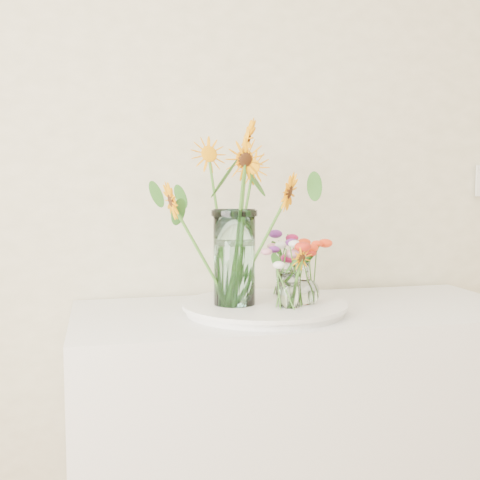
{
  "coord_description": "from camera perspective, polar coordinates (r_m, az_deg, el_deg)",
  "views": [
    {
      "loc": [
        -0.72,
        0.18,
        1.28
      ],
      "look_at": [
        -0.31,
        1.89,
        1.12
      ],
      "focal_mm": 45.0,
      "sensor_mm": 36.0,
      "label": 1
    }
  ],
  "objects": [
    {
      "name": "tray",
      "position": [
        1.82,
        2.34,
        -6.51
      ],
      "size": [
        0.47,
        0.47,
        0.02
      ],
      "primitive_type": "cylinder",
      "color": "white",
      "rests_on": "counter"
    },
    {
      "name": "sunflower_bouquet",
      "position": [
        1.76,
        -0.54,
        2.37
      ],
      "size": [
        0.72,
        0.72,
        0.54
      ],
      "primitive_type": null,
      "rotation": [
        0.0,
        0.0,
        -0.13
      ],
      "color": "#F79705",
      "rests_on": "tray"
    },
    {
      "name": "small_vase_a",
      "position": [
        1.75,
        4.68,
        -4.79
      ],
      "size": [
        0.08,
        0.08,
        0.11
      ],
      "primitive_type": "cylinder",
      "rotation": [
        0.0,
        0.0,
        -0.34
      ],
      "color": "white",
      "rests_on": "tray"
    },
    {
      "name": "small_vase_b",
      "position": [
        1.81,
        6.14,
        -4.13
      ],
      "size": [
        0.09,
        0.09,
        0.13
      ],
      "primitive_type": null,
      "rotation": [
        0.0,
        0.0,
        -0.02
      ],
      "color": "white",
      "rests_on": "tray"
    },
    {
      "name": "counter",
      "position": [
        2.03,
        5.78,
        -18.98
      ],
      "size": [
        1.4,
        0.6,
        0.9
      ],
      "primitive_type": "cube",
      "color": "white",
      "rests_on": "ground_plane"
    },
    {
      "name": "small_vase_c",
      "position": [
        1.94,
        4.44,
        -3.58
      ],
      "size": [
        0.07,
        0.07,
        0.12
      ],
      "primitive_type": "cylinder",
      "rotation": [
        0.0,
        0.0,
        -0.05
      ],
      "color": "white",
      "rests_on": "tray"
    },
    {
      "name": "wildflower_posy_c",
      "position": [
        1.93,
        4.45,
        -2.26
      ],
      "size": [
        0.21,
        0.21,
        0.21
      ],
      "primitive_type": null,
      "color": "#FF3E16",
      "rests_on": "tray"
    },
    {
      "name": "mason_jar",
      "position": [
        1.77,
        -0.54,
        -1.69
      ],
      "size": [
        0.14,
        0.14,
        0.29
      ],
      "primitive_type": "cylinder",
      "rotation": [
        0.0,
        0.0,
        -0.13
      ],
      "color": "#ADE1D4",
      "rests_on": "tray"
    },
    {
      "name": "wildflower_posy_b",
      "position": [
        1.8,
        6.15,
        -2.71
      ],
      "size": [
        0.2,
        0.2,
        0.22
      ],
      "primitive_type": null,
      "color": "#FF3E16",
      "rests_on": "tray"
    },
    {
      "name": "wildflower_posy_a",
      "position": [
        1.75,
        4.69,
        -3.34
      ],
      "size": [
        0.21,
        0.21,
        0.2
      ],
      "primitive_type": null,
      "color": "#FF3E16",
      "rests_on": "tray"
    }
  ]
}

